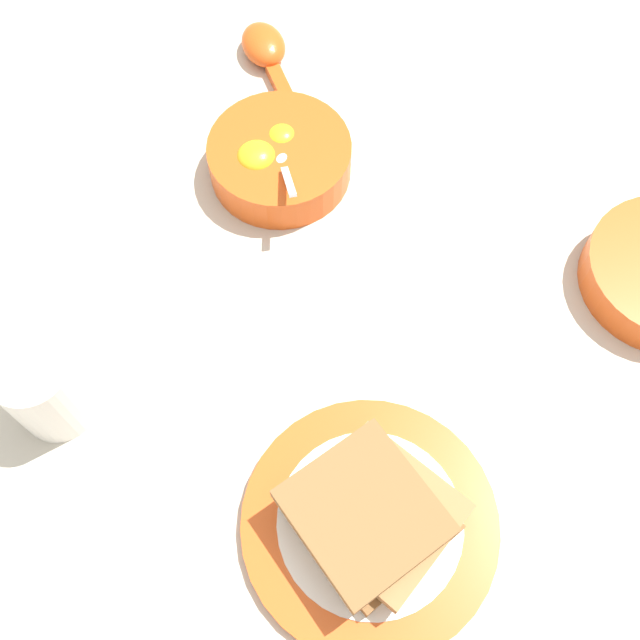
{
  "coord_description": "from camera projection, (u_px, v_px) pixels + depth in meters",
  "views": [
    {
      "loc": [
        0.26,
        0.12,
        0.62
      ],
      "look_at": [
        0.0,
        -0.03,
        0.02
      ],
      "focal_mm": 42.0,
      "sensor_mm": 36.0,
      "label": 1
    }
  ],
  "objects": [
    {
      "name": "ground_plane",
      "position": [
        352.0,
        340.0,
        0.68
      ],
      "size": [
        3.0,
        3.0,
        0.0
      ],
      "primitive_type": "plane",
      "color": "beige"
    },
    {
      "name": "egg_bowl",
      "position": [
        279.0,
        158.0,
        0.75
      ],
      "size": [
        0.14,
        0.14,
        0.07
      ],
      "color": "#DB5119",
      "rests_on": "ground_plane"
    },
    {
      "name": "toast_plate",
      "position": [
        370.0,
        523.0,
        0.6
      ],
      "size": [
        0.21,
        0.21,
        0.01
      ],
      "color": "#DB5119",
      "rests_on": "ground_plane"
    },
    {
      "name": "toast_sandwich",
      "position": [
        372.0,
        514.0,
        0.58
      ],
      "size": [
        0.14,
        0.14,
        0.05
      ],
      "color": "brown",
      "rests_on": "toast_plate"
    },
    {
      "name": "soup_spoon",
      "position": [
        267.0,
        53.0,
        0.82
      ],
      "size": [
        0.11,
        0.13,
        0.03
      ],
      "color": "#DB5119",
      "rests_on": "ground_plane"
    },
    {
      "name": "drinking_cup",
      "position": [
        44.0,
        387.0,
        0.61
      ],
      "size": [
        0.07,
        0.07,
        0.09
      ],
      "color": "silver",
      "rests_on": "ground_plane"
    }
  ]
}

